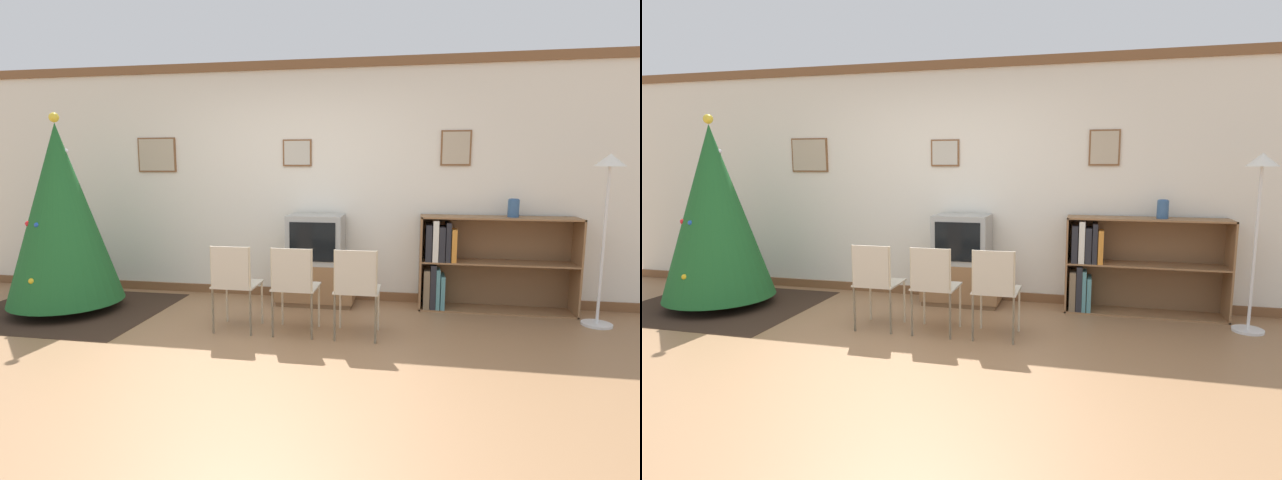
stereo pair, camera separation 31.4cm
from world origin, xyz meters
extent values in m
plane|color=#936B47|center=(0.00, 0.00, 0.00)|extent=(24.00, 24.00, 0.00)
cube|color=silver|center=(0.00, 2.15, 1.35)|extent=(8.94, 0.08, 2.70)
cube|color=brown|center=(0.00, 2.09, 2.65)|extent=(8.94, 0.03, 0.10)
cube|color=brown|center=(0.00, 2.09, 0.05)|extent=(8.94, 0.03, 0.10)
cube|color=brown|center=(-1.77, 2.10, 1.66)|extent=(0.48, 0.02, 0.41)
cube|color=tan|center=(-1.77, 2.09, 1.66)|extent=(0.44, 0.01, 0.37)
cube|color=brown|center=(-0.04, 2.10, 1.68)|extent=(0.33, 0.02, 0.30)
cube|color=#BCB7A8|center=(-0.04, 2.09, 1.68)|extent=(0.30, 0.01, 0.27)
cube|color=brown|center=(1.71, 2.10, 1.73)|extent=(0.32, 0.02, 0.38)
cube|color=tan|center=(1.71, 2.09, 1.73)|extent=(0.28, 0.01, 0.34)
cube|color=#332319|center=(-2.35, 1.10, 0.00)|extent=(2.00, 1.68, 0.01)
cylinder|color=maroon|center=(-2.35, 1.10, 0.06)|extent=(0.36, 0.36, 0.10)
cone|color=#1E5B28|center=(-2.35, 1.10, 1.04)|extent=(1.15, 1.15, 1.86)
sphere|color=yellow|center=(-2.35, 1.10, 2.02)|extent=(0.10, 0.10, 0.10)
sphere|color=red|center=(-2.55, 0.87, 0.96)|extent=(0.06, 0.06, 0.06)
sphere|color=silver|center=(-2.28, 1.15, 1.69)|extent=(0.05, 0.05, 0.05)
sphere|color=gold|center=(-2.59, 1.04, 1.13)|extent=(0.05, 0.05, 0.05)
sphere|color=gold|center=(-2.36, 0.63, 0.43)|extent=(0.06, 0.06, 0.06)
sphere|color=#1E4CB2|center=(-2.39, 0.80, 0.96)|extent=(0.05, 0.05, 0.05)
sphere|color=silver|center=(-2.80, 1.01, 0.46)|extent=(0.06, 0.06, 0.06)
cube|color=brown|center=(0.22, 1.85, 0.03)|extent=(0.83, 0.44, 0.05)
cube|color=olive|center=(0.22, 1.85, 0.26)|extent=(0.86, 0.46, 0.41)
cube|color=#9E9E99|center=(0.22, 1.85, 0.73)|extent=(0.61, 0.44, 0.54)
cube|color=black|center=(0.22, 1.63, 0.73)|extent=(0.50, 0.01, 0.42)
cube|color=#BCB29E|center=(-0.35, 0.86, 0.43)|extent=(0.40, 0.40, 0.02)
cube|color=#BCB29E|center=(-0.35, 0.66, 0.63)|extent=(0.35, 0.01, 0.38)
cylinder|color=beige|center=(-0.53, 1.04, 0.21)|extent=(0.02, 0.02, 0.42)
cylinder|color=beige|center=(-0.17, 1.04, 0.21)|extent=(0.02, 0.02, 0.42)
cylinder|color=beige|center=(-0.53, 0.68, 0.21)|extent=(0.02, 0.02, 0.42)
cylinder|color=beige|center=(-0.17, 0.68, 0.21)|extent=(0.02, 0.02, 0.42)
cylinder|color=beige|center=(-0.53, 0.68, 0.41)|extent=(0.02, 0.02, 0.82)
cylinder|color=beige|center=(-0.17, 0.68, 0.41)|extent=(0.02, 0.02, 0.82)
cube|color=#BCB29E|center=(0.22, 0.86, 0.43)|extent=(0.40, 0.40, 0.02)
cube|color=#BCB29E|center=(0.22, 0.66, 0.63)|extent=(0.35, 0.01, 0.38)
cylinder|color=beige|center=(0.04, 1.04, 0.21)|extent=(0.02, 0.02, 0.42)
cylinder|color=beige|center=(0.40, 1.04, 0.21)|extent=(0.02, 0.02, 0.42)
cylinder|color=beige|center=(0.04, 0.68, 0.21)|extent=(0.02, 0.02, 0.42)
cylinder|color=beige|center=(0.40, 0.68, 0.21)|extent=(0.02, 0.02, 0.42)
cylinder|color=beige|center=(0.04, 0.68, 0.41)|extent=(0.02, 0.02, 0.82)
cylinder|color=beige|center=(0.40, 0.68, 0.41)|extent=(0.02, 0.02, 0.82)
cube|color=#BCB29E|center=(0.79, 0.86, 0.43)|extent=(0.40, 0.40, 0.02)
cube|color=#BCB29E|center=(0.79, 0.66, 0.63)|extent=(0.35, 0.01, 0.38)
cylinder|color=beige|center=(0.61, 1.04, 0.21)|extent=(0.02, 0.02, 0.42)
cylinder|color=beige|center=(0.97, 1.04, 0.21)|extent=(0.02, 0.02, 0.42)
cylinder|color=beige|center=(0.61, 0.68, 0.21)|extent=(0.02, 0.02, 0.42)
cylinder|color=beige|center=(0.97, 0.68, 0.21)|extent=(0.02, 0.02, 0.42)
cylinder|color=beige|center=(0.61, 0.68, 0.41)|extent=(0.02, 0.02, 0.82)
cylinder|color=beige|center=(0.97, 0.68, 0.41)|extent=(0.02, 0.02, 0.82)
cube|color=olive|center=(1.36, 1.91, 0.50)|extent=(0.02, 0.36, 1.01)
cube|color=olive|center=(2.94, 1.91, 0.50)|extent=(0.02, 0.36, 1.01)
cube|color=olive|center=(2.15, 1.91, 1.00)|extent=(1.60, 0.36, 0.02)
cube|color=olive|center=(2.15, 1.91, 0.01)|extent=(1.60, 0.36, 0.02)
cube|color=olive|center=(2.15, 1.91, 0.52)|extent=(1.56, 0.36, 0.02)
cube|color=brown|center=(2.15, 2.08, 0.50)|extent=(1.60, 0.01, 1.01)
cube|color=#756047|center=(1.43, 1.88, 0.23)|extent=(0.06, 0.28, 0.42)
cube|color=#232328|center=(1.50, 1.84, 0.26)|extent=(0.06, 0.20, 0.48)
cube|color=teal|center=(1.55, 1.84, 0.23)|extent=(0.04, 0.21, 0.43)
cube|color=teal|center=(1.60, 1.88, 0.20)|extent=(0.04, 0.29, 0.36)
cube|color=#232328|center=(1.44, 1.87, 0.73)|extent=(0.06, 0.28, 0.39)
cube|color=silver|center=(1.51, 1.87, 0.75)|extent=(0.06, 0.26, 0.44)
cube|color=#232328|center=(1.58, 1.86, 0.72)|extent=(0.06, 0.24, 0.37)
cube|color=#232328|center=(1.64, 1.89, 0.74)|extent=(0.05, 0.30, 0.41)
cube|color=orange|center=(1.70, 1.84, 0.71)|extent=(0.05, 0.20, 0.35)
cylinder|color=#335684|center=(2.29, 1.91, 1.10)|extent=(0.11, 0.11, 0.18)
torus|color=#335684|center=(2.29, 1.91, 1.19)|extent=(0.10, 0.10, 0.02)
cylinder|color=silver|center=(3.05, 1.55, 0.01)|extent=(0.28, 0.28, 0.03)
cylinder|color=silver|center=(3.05, 1.55, 0.78)|extent=(0.03, 0.03, 1.51)
cone|color=white|center=(3.05, 1.55, 1.59)|extent=(0.28, 0.28, 0.12)
camera|label=1|loc=(1.24, -3.52, 1.54)|focal=28.00mm
camera|label=2|loc=(1.54, -3.45, 1.54)|focal=28.00mm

